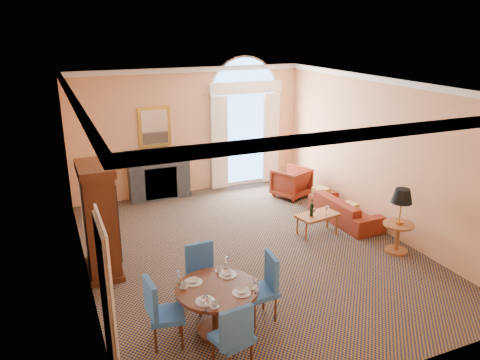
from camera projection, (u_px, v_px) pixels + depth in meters
name	position (u px, v px, depth m)	size (l,w,h in m)	color
ground	(250.00, 251.00, 9.11)	(7.50, 7.50, 0.00)	#101932
room_envelope	(235.00, 117.00, 8.89)	(6.04, 7.52, 3.45)	#F0A772
armoire	(100.00, 222.00, 8.05)	(0.57, 1.02, 1.99)	#3F1D0E
dining_table	(217.00, 299.00, 6.52)	(1.16, 1.16, 0.93)	#3F1D0E
dining_chair_north	(201.00, 271.00, 7.21)	(0.54, 0.54, 1.01)	#295DA1
dining_chair_south	(234.00, 334.00, 5.74)	(0.55, 0.55, 1.01)	#295DA1
dining_chair_east	(265.00, 283.00, 6.89)	(0.50, 0.49, 1.01)	#295DA1
dining_chair_west	(159.00, 308.00, 6.27)	(0.53, 0.53, 1.01)	#295DA1
sofa	(345.00, 209.00, 10.41)	(1.89, 0.74, 0.55)	maroon
armchair	(291.00, 182.00, 11.88)	(0.80, 0.82, 0.75)	maroon
coffee_table	(317.00, 216.00, 9.70)	(0.95, 0.63, 0.81)	#98562D
side_table	(400.00, 212.00, 8.83)	(0.59, 0.59, 1.26)	#98562D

